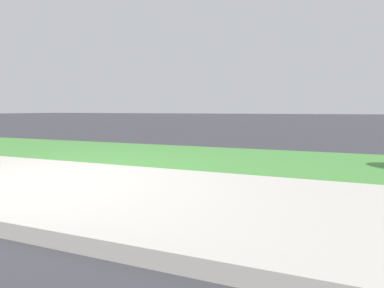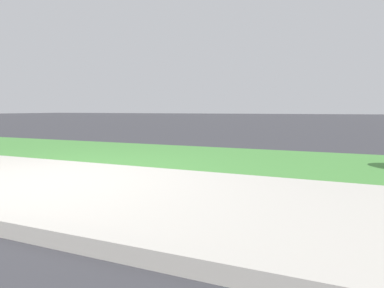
{
  "view_description": "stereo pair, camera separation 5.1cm",
  "coord_description": "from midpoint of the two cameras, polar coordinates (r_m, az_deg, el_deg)",
  "views": [
    {
      "loc": [
        2.92,
        -2.76,
        0.88
      ],
      "look_at": [
        1.46,
        1.16,
        0.4
      ],
      "focal_mm": 28.0,
      "sensor_mm": 36.0,
      "label": 1
    },
    {
      "loc": [
        2.97,
        -2.74,
        0.88
      ],
      "look_at": [
        1.46,
        1.16,
        0.4
      ],
      "focal_mm": 28.0,
      "sensor_mm": 36.0,
      "label": 2
    }
  ],
  "objects": [
    {
      "name": "grass_verge",
      "position": [
        6.15,
        -7.71,
        -1.69
      ],
      "size": [
        18.0,
        2.74,
        0.01
      ],
      "primitive_type": "cube",
      "color": "#47893D",
      "rests_on": "ground"
    },
    {
      "name": "ground_plane",
      "position": [
        4.12,
        -25.37,
        -6.42
      ],
      "size": [
        120.0,
        120.0,
        0.0
      ],
      "primitive_type": "plane",
      "color": "#38383D"
    },
    {
      "name": "sidewalk_pavement",
      "position": [
        4.12,
        -25.37,
        -6.36
      ],
      "size": [
        18.0,
        2.41,
        0.01
      ],
      "primitive_type": "cube",
      "color": "#BCB7AD",
      "rests_on": "ground"
    }
  ]
}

